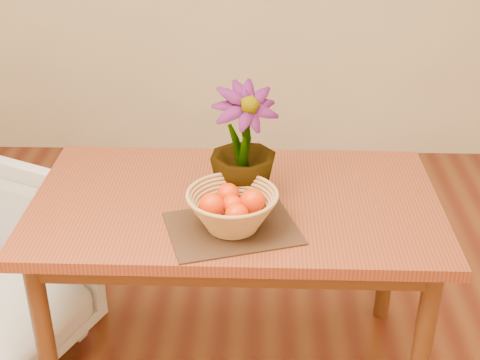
{
  "coord_description": "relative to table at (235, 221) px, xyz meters",
  "views": [
    {
      "loc": [
        0.08,
        -1.69,
        1.89
      ],
      "look_at": [
        0.02,
        0.16,
        0.9
      ],
      "focal_mm": 50.0,
      "sensor_mm": 36.0,
      "label": 1
    }
  ],
  "objects": [
    {
      "name": "table",
      "position": [
        0.0,
        0.0,
        0.0
      ],
      "size": [
        1.4,
        0.8,
        0.75
      ],
      "color": "brown",
      "rests_on": "floor"
    },
    {
      "name": "potted_plant",
      "position": [
        0.03,
        0.01,
        0.29
      ],
      "size": [
        0.3,
        0.3,
        0.4
      ],
      "primitive_type": "imported",
      "rotation": [
        0.0,
        0.0,
        0.39
      ],
      "color": "#1A4D16",
      "rests_on": "table"
    },
    {
      "name": "orange_pile",
      "position": [
        -0.0,
        -0.19,
        0.18
      ],
      "size": [
        0.21,
        0.2,
        0.08
      ],
      "rotation": [
        0.0,
        0.0,
        -0.36
      ],
      "color": "#FF3304",
      "rests_on": "wicker_basket"
    },
    {
      "name": "wicker_basket",
      "position": [
        -0.0,
        -0.19,
        0.15
      ],
      "size": [
        0.29,
        0.29,
        0.12
      ],
      "color": "tan",
      "rests_on": "placemat"
    },
    {
      "name": "placemat",
      "position": [
        -0.0,
        -0.19,
        0.09
      ],
      "size": [
        0.47,
        0.41,
        0.01
      ],
      "primitive_type": "cube",
      "rotation": [
        0.0,
        0.0,
        0.3
      ],
      "color": "#362113",
      "rests_on": "table"
    }
  ]
}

